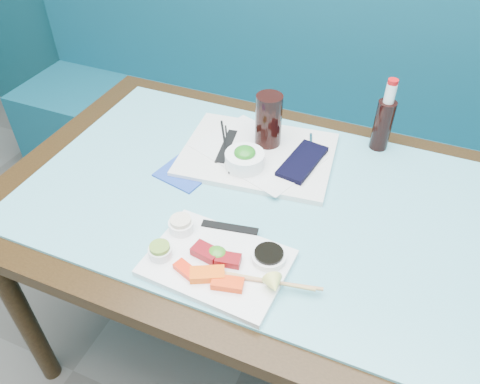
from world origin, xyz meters
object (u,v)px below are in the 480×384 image
at_px(cola_glass, 269,120).
at_px(cola_bottle_body, 383,125).
at_px(serving_tray, 258,154).
at_px(booth_bench, 324,143).
at_px(seaweed_bowl, 245,160).
at_px(blue_napkin, 186,171).
at_px(dining_table, 257,219).
at_px(sashimi_plate, 217,263).

bearing_deg(cola_glass, cola_bottle_body, 23.33).
relative_size(serving_tray, cola_glass, 2.72).
xyz_separation_m(booth_bench, seaweed_bowl, (-0.07, -0.76, 0.42)).
bearing_deg(cola_bottle_body, blue_napkin, -144.98).
xyz_separation_m(booth_bench, cola_glass, (-0.05, -0.63, 0.48)).
bearing_deg(serving_tray, dining_table, -75.49).
height_order(seaweed_bowl, cola_bottle_body, cola_bottle_body).
distance_m(cola_bottle_body, blue_napkin, 0.58).
bearing_deg(seaweed_bowl, blue_napkin, -154.67).
bearing_deg(booth_bench, serving_tray, -95.03).
height_order(serving_tray, cola_bottle_body, cola_bottle_body).
height_order(booth_bench, sashimi_plate, booth_bench).
relative_size(seaweed_bowl, cola_glass, 0.70).
xyz_separation_m(seaweed_bowl, cola_glass, (0.02, 0.13, 0.06)).
distance_m(dining_table, seaweed_bowl, 0.17).
bearing_deg(serving_tray, blue_napkin, -144.01).
xyz_separation_m(booth_bench, serving_tray, (-0.06, -0.68, 0.39)).
bearing_deg(cola_bottle_body, cola_glass, -156.67).
distance_m(cola_glass, blue_napkin, 0.28).
distance_m(sashimi_plate, cola_glass, 0.48).
xyz_separation_m(dining_table, sashimi_plate, (0.00, -0.26, 0.10)).
bearing_deg(booth_bench, dining_table, -90.00).
bearing_deg(cola_glass, booth_bench, 85.43).
bearing_deg(blue_napkin, seaweed_bowl, 25.33).
relative_size(dining_table, cola_glass, 8.84).
distance_m(cola_glass, cola_bottle_body, 0.33).
bearing_deg(seaweed_bowl, cola_bottle_body, 38.83).
bearing_deg(booth_bench, seaweed_bowl, -95.29).
relative_size(sashimi_plate, cola_bottle_body, 2.02).
bearing_deg(sashimi_plate, cola_bottle_body, 70.84).
distance_m(serving_tray, blue_napkin, 0.22).
height_order(cola_glass, blue_napkin, cola_glass).
bearing_deg(sashimi_plate, booth_bench, 93.66).
xyz_separation_m(sashimi_plate, seaweed_bowl, (-0.07, 0.34, 0.03)).
bearing_deg(blue_napkin, cola_glass, 49.88).
xyz_separation_m(sashimi_plate, cola_bottle_body, (0.25, 0.60, 0.07)).
height_order(serving_tray, seaweed_bowl, seaweed_bowl).
bearing_deg(seaweed_bowl, dining_table, -49.36).
xyz_separation_m(serving_tray, blue_napkin, (-0.16, -0.15, -0.01)).
height_order(sashimi_plate, cola_bottle_body, cola_bottle_body).
bearing_deg(booth_bench, cola_bottle_body, -62.81).
distance_m(dining_table, cola_glass, 0.29).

